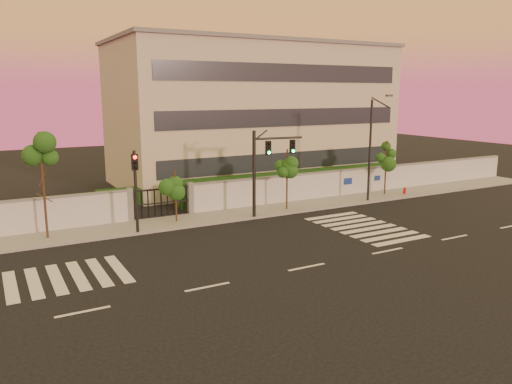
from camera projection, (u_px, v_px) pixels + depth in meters
ground at (307, 267)px, 23.15m from camera, size 120.00×120.00×0.00m
sidewalk at (214, 217)px, 32.15m from camera, size 60.00×3.00×0.15m
perimeter_wall at (206, 198)px, 33.30m from camera, size 60.00×0.36×2.20m
hedge_row at (205, 193)px, 36.20m from camera, size 41.00×4.25×1.80m
institutional_building at (252, 113)px, 45.09m from camera, size 24.40×12.40×12.25m
road_markings at (240, 250)px, 25.63m from camera, size 57.00×7.62×0.02m
street_tree_c at (42, 161)px, 26.55m from camera, size 1.58×1.25×5.93m
street_tree_d at (176, 184)px, 30.45m from camera, size 1.31×1.04×3.35m
street_tree_e at (287, 166)px, 33.55m from camera, size 1.38×1.10×4.26m
street_tree_f at (386, 155)px, 38.60m from camera, size 1.47×1.17×4.32m
traffic_signal_main at (264, 163)px, 31.69m from camera, size 3.57×0.50×5.65m
traffic_signal_secondary at (136, 182)px, 27.86m from camera, size 0.38×0.35×4.82m
streetlight_east at (372, 145)px, 35.95m from camera, size 0.47×1.89×7.83m
fire_hydrant at (404, 191)px, 39.17m from camera, size 0.27×0.25×0.68m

